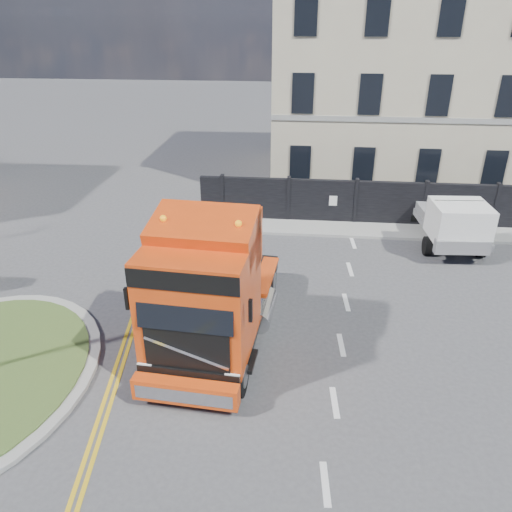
# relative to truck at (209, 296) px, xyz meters

# --- Properties ---
(ground) EXTENTS (120.00, 120.00, 0.00)m
(ground) POSITION_rel_truck_xyz_m (0.73, 1.11, -1.86)
(ground) COLOR #424244
(ground) RESTS_ON ground
(hoarding_fence) EXTENTS (18.80, 0.25, 2.00)m
(hoarding_fence) POSITION_rel_truck_xyz_m (7.28, 10.11, -0.86)
(hoarding_fence) COLOR black
(hoarding_fence) RESTS_ON ground
(georgian_building) EXTENTS (12.30, 10.30, 12.80)m
(georgian_building) POSITION_rel_truck_xyz_m (6.73, 17.61, 3.92)
(georgian_building) COLOR beige
(georgian_building) RESTS_ON ground
(pavement_far) EXTENTS (20.00, 1.60, 0.12)m
(pavement_far) POSITION_rel_truck_xyz_m (6.73, 9.21, -1.80)
(pavement_far) COLOR gray
(pavement_far) RESTS_ON ground
(truck) EXTENTS (3.09, 7.10, 4.15)m
(truck) POSITION_rel_truck_xyz_m (0.00, 0.00, 0.00)
(truck) COLOR black
(truck) RESTS_ON ground
(flatbed_pickup) EXTENTS (2.34, 5.27, 2.15)m
(flatbed_pickup) POSITION_rel_truck_xyz_m (8.37, 7.73, -0.70)
(flatbed_pickup) COLOR slate
(flatbed_pickup) RESTS_ON ground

